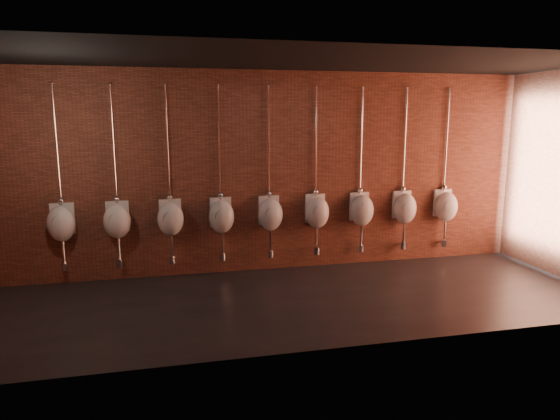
{
  "coord_description": "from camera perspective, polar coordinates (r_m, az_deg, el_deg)",
  "views": [
    {
      "loc": [
        -1.74,
        -6.3,
        2.49
      ],
      "look_at": [
        -0.08,
        0.9,
        1.1
      ],
      "focal_mm": 32.0,
      "sensor_mm": 36.0,
      "label": 1
    }
  ],
  "objects": [
    {
      "name": "urinal_7",
      "position": [
        8.75,
        14.06,
        0.26
      ],
      "size": [
        0.42,
        0.37,
        2.72
      ],
      "color": "silver",
      "rests_on": "ground"
    },
    {
      "name": "room_shell",
      "position": [
        6.55,
        2.46,
        6.46
      ],
      "size": [
        8.54,
        3.04,
        3.22
      ],
      "color": "black",
      "rests_on": "ground"
    },
    {
      "name": "urinal_0",
      "position": [
        7.96,
        -23.72,
        -1.35
      ],
      "size": [
        0.42,
        0.37,
        2.72
      ],
      "color": "silver",
      "rests_on": "ground"
    },
    {
      "name": "urinal_3",
      "position": [
        7.85,
        -6.71,
        -0.66
      ],
      "size": [
        0.42,
        0.37,
        2.72
      ],
      "color": "silver",
      "rests_on": "ground"
    },
    {
      "name": "urinal_6",
      "position": [
        8.43,
        9.32,
        0.05
      ],
      "size": [
        0.42,
        0.37,
        2.72
      ],
      "color": "silver",
      "rests_on": "ground"
    },
    {
      "name": "urinal_8",
      "position": [
        9.13,
        18.43,
        0.45
      ],
      "size": [
        0.42,
        0.37,
        2.72
      ],
      "color": "silver",
      "rests_on": "ground"
    },
    {
      "name": "urinal_2",
      "position": [
        7.81,
        -12.41,
        -0.9
      ],
      "size": [
        0.42,
        0.37,
        2.72
      ],
      "color": "silver",
      "rests_on": "ground"
    },
    {
      "name": "ground",
      "position": [
        6.99,
        2.32,
        -10.21
      ],
      "size": [
        8.5,
        8.5,
        0.0
      ],
      "primitive_type": "plane",
      "color": "black",
      "rests_on": "ground"
    },
    {
      "name": "urinal_1",
      "position": [
        7.84,
        -18.11,
        -1.13
      ],
      "size": [
        0.42,
        0.37,
        2.72
      ],
      "color": "silver",
      "rests_on": "ground"
    },
    {
      "name": "urinal_4",
      "position": [
        7.97,
        -1.12,
        -0.42
      ],
      "size": [
        0.42,
        0.37,
        2.72
      ],
      "color": "silver",
      "rests_on": "ground"
    },
    {
      "name": "urinal_5",
      "position": [
        8.17,
        4.25,
        -0.18
      ],
      "size": [
        0.42,
        0.37,
        2.72
      ],
      "color": "silver",
      "rests_on": "ground"
    }
  ]
}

